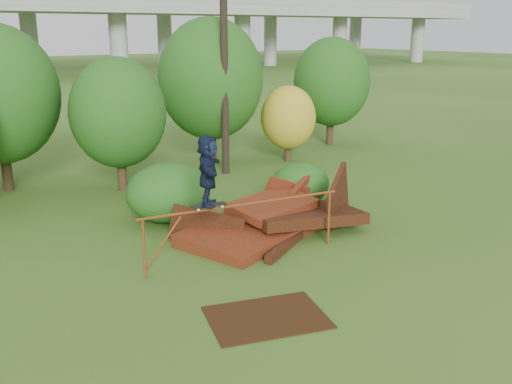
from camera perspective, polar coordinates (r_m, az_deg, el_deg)
ground at (r=13.39m, az=7.72°, el=-8.03°), size 240.00×240.00×0.00m
scrap_pile at (r=15.68m, az=1.75°, el=-2.91°), size 5.78×3.66×2.19m
grind_rail at (r=13.56m, az=-1.27°, el=-2.20°), size 5.14×0.75×1.45m
skateboard at (r=13.13m, az=-4.74°, el=-1.34°), size 0.84×0.33×0.09m
skater at (r=12.91m, az=-4.82°, el=2.17°), size 1.21×1.53×1.62m
flat_plate at (r=11.35m, az=1.10°, el=-12.42°), size 2.60×2.15×0.03m
tree_2 at (r=19.95m, az=-13.63°, el=7.69°), size 3.25×3.25×4.58m
tree_3 at (r=23.65m, az=-4.55°, el=11.18°), size 4.28×4.28×5.94m
tree_4 at (r=24.12m, az=3.25°, el=7.43°), size 2.31×2.31×3.19m
tree_5 at (r=27.83m, az=7.57°, el=10.85°), size 3.64×3.64×5.11m
shrub_left at (r=16.73m, az=-8.75°, el=-0.04°), size 2.48×2.29×1.72m
shrub_right at (r=18.19m, az=4.46°, el=0.82°), size 1.92×1.76×1.36m
utility_pole at (r=21.68m, az=-3.25°, el=16.57°), size 1.40×0.28×11.17m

